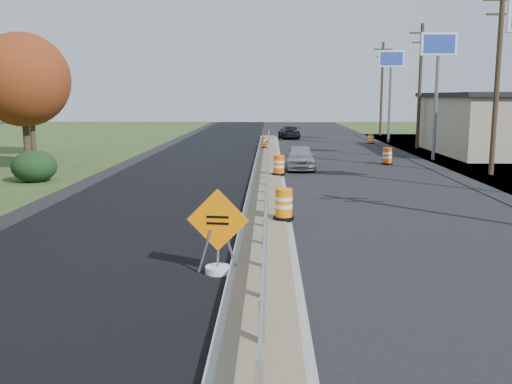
{
  "coord_description": "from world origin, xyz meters",
  "views": [
    {
      "loc": [
        0.12,
        -20.39,
        4.02
      ],
      "look_at": [
        -0.31,
        -3.07,
        1.1
      ],
      "focal_mm": 40.0,
      "sensor_mm": 36.0,
      "label": 1
    }
  ],
  "objects_px": {
    "car_silver": "(300,157)",
    "barrel_median_far": "(265,143)",
    "barrel_median_mid": "(279,165)",
    "barrel_shoulder_near": "(387,156)",
    "caution_sign": "(218,252)",
    "car_dark_far": "(289,132)",
    "barrel_median_near": "(284,205)",
    "barrel_shoulder_far": "(371,139)"
  },
  "relations": [
    {
      "from": "car_dark_far",
      "to": "caution_sign",
      "type": "bearing_deg",
      "value": 78.81
    },
    {
      "from": "barrel_shoulder_near",
      "to": "barrel_shoulder_far",
      "type": "xyz_separation_m",
      "value": [
        1.68,
        15.21,
        -0.07
      ]
    },
    {
      "from": "barrel_median_mid",
      "to": "car_silver",
      "type": "relative_size",
      "value": 0.24
    },
    {
      "from": "car_silver",
      "to": "barrel_median_mid",
      "type": "bearing_deg",
      "value": -106.62
    },
    {
      "from": "barrel_median_near",
      "to": "car_dark_far",
      "type": "xyz_separation_m",
      "value": [
        1.39,
        37.55,
        -0.09
      ]
    },
    {
      "from": "barrel_median_near",
      "to": "car_silver",
      "type": "height_order",
      "value": "car_silver"
    },
    {
      "from": "barrel_shoulder_near",
      "to": "car_dark_far",
      "type": "height_order",
      "value": "car_dark_far"
    },
    {
      "from": "caution_sign",
      "to": "barrel_median_mid",
      "type": "relative_size",
      "value": 2.08
    },
    {
      "from": "car_silver",
      "to": "barrel_median_near",
      "type": "bearing_deg",
      "value": -93.89
    },
    {
      "from": "barrel_shoulder_near",
      "to": "car_silver",
      "type": "bearing_deg",
      "value": -154.79
    },
    {
      "from": "car_silver",
      "to": "car_dark_far",
      "type": "distance_m",
      "value": 23.44
    },
    {
      "from": "barrel_median_far",
      "to": "car_dark_far",
      "type": "xyz_separation_m",
      "value": [
        2.17,
        12.8,
        -0.02
      ]
    },
    {
      "from": "barrel_shoulder_near",
      "to": "caution_sign",
      "type": "bearing_deg",
      "value": -110.82
    },
    {
      "from": "barrel_shoulder_far",
      "to": "car_silver",
      "type": "height_order",
      "value": "car_silver"
    },
    {
      "from": "barrel_shoulder_near",
      "to": "barrel_shoulder_far",
      "type": "bearing_deg",
      "value": 83.7
    },
    {
      "from": "barrel_median_mid",
      "to": "caution_sign",
      "type": "bearing_deg",
      "value": -96.1
    },
    {
      "from": "barrel_median_mid",
      "to": "barrel_shoulder_near",
      "type": "height_order",
      "value": "barrel_median_mid"
    },
    {
      "from": "barrel_shoulder_near",
      "to": "car_dark_far",
      "type": "xyz_separation_m",
      "value": [
        -5.16,
        20.95,
        0.13
      ]
    },
    {
      "from": "barrel_shoulder_near",
      "to": "barrel_median_far",
      "type": "bearing_deg",
      "value": 131.95
    },
    {
      "from": "caution_sign",
      "to": "barrel_median_near",
      "type": "xyz_separation_m",
      "value": [
        1.61,
        4.84,
        0.19
      ]
    },
    {
      "from": "barrel_shoulder_near",
      "to": "car_silver",
      "type": "xyz_separation_m",
      "value": [
        -5.3,
        -2.49,
        0.19
      ]
    },
    {
      "from": "barrel_median_mid",
      "to": "car_silver",
      "type": "distance_m",
      "value": 4.09
    },
    {
      "from": "barrel_shoulder_far",
      "to": "car_silver",
      "type": "bearing_deg",
      "value": -111.51
    },
    {
      "from": "barrel_median_far",
      "to": "barrel_shoulder_far",
      "type": "xyz_separation_m",
      "value": [
        9.01,
        7.06,
        -0.22
      ]
    },
    {
      "from": "barrel_shoulder_near",
      "to": "barrel_shoulder_far",
      "type": "height_order",
      "value": "barrel_shoulder_near"
    },
    {
      "from": "caution_sign",
      "to": "car_dark_far",
      "type": "relative_size",
      "value": 0.47
    },
    {
      "from": "barrel_median_far",
      "to": "car_dark_far",
      "type": "relative_size",
      "value": 0.2
    },
    {
      "from": "car_dark_far",
      "to": "barrel_shoulder_near",
      "type": "bearing_deg",
      "value": 96.69
    },
    {
      "from": "barrel_median_far",
      "to": "barrel_shoulder_near",
      "type": "height_order",
      "value": "barrel_median_far"
    },
    {
      "from": "barrel_shoulder_near",
      "to": "car_silver",
      "type": "height_order",
      "value": "car_silver"
    },
    {
      "from": "caution_sign",
      "to": "barrel_shoulder_near",
      "type": "xyz_separation_m",
      "value": [
        8.16,
        21.45,
        -0.03
      ]
    },
    {
      "from": "car_silver",
      "to": "barrel_shoulder_far",
      "type": "bearing_deg",
      "value": 69.67
    },
    {
      "from": "caution_sign",
      "to": "barrel_shoulder_far",
      "type": "distance_m",
      "value": 37.96
    },
    {
      "from": "car_silver",
      "to": "barrel_median_far",
      "type": "bearing_deg",
      "value": 101.97
    },
    {
      "from": "barrel_median_far",
      "to": "car_silver",
      "type": "xyz_separation_m",
      "value": [
        2.03,
        -10.65,
        0.04
      ]
    },
    {
      "from": "caution_sign",
      "to": "car_silver",
      "type": "distance_m",
      "value": 19.17
    },
    {
      "from": "caution_sign",
      "to": "barrel_median_near",
      "type": "distance_m",
      "value": 5.11
    },
    {
      "from": "barrel_median_near",
      "to": "car_silver",
      "type": "relative_size",
      "value": 0.25
    },
    {
      "from": "barrel_shoulder_far",
      "to": "barrel_median_mid",
      "type": "bearing_deg",
      "value": -110.85
    },
    {
      "from": "barrel_shoulder_near",
      "to": "car_dark_far",
      "type": "distance_m",
      "value": 21.58
    },
    {
      "from": "barrel_median_mid",
      "to": "barrel_median_far",
      "type": "height_order",
      "value": "barrel_median_mid"
    },
    {
      "from": "barrel_shoulder_far",
      "to": "car_dark_far",
      "type": "height_order",
      "value": "car_dark_far"
    }
  ]
}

